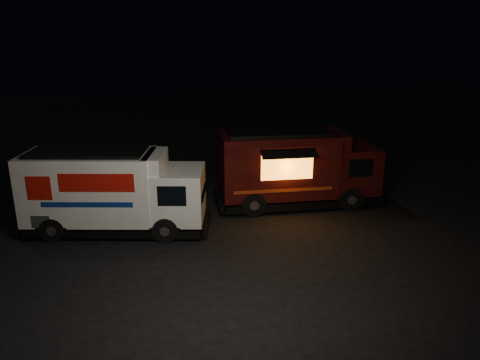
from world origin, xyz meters
name	(u,v)px	position (x,y,z in m)	size (l,w,h in m)	color
ground	(248,252)	(0.00, 0.00, 0.00)	(80.00, 80.00, 0.00)	black
white_truck	(116,191)	(-3.83, 2.78, 1.41)	(6.21, 2.12, 2.82)	white
red_truck	(298,167)	(3.05, 3.63, 1.49)	(6.39, 2.35, 2.97)	#3B100A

